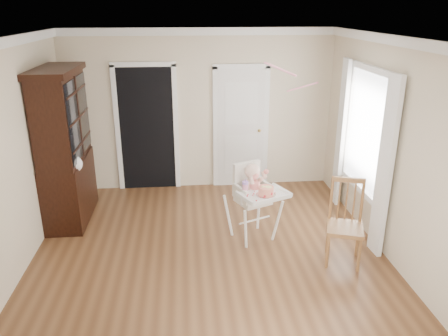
{
  "coord_description": "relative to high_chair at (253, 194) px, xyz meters",
  "views": [
    {
      "loc": [
        -0.27,
        -4.76,
        3.01
      ],
      "look_at": [
        0.22,
        0.43,
        1.08
      ],
      "focal_mm": 35.0,
      "sensor_mm": 36.0,
      "label": 1
    }
  ],
  "objects": [
    {
      "name": "baby",
      "position": [
        -0.01,
        0.03,
        0.16
      ],
      "size": [
        0.36,
        0.27,
        0.48
      ],
      "rotation": [
        0.0,
        0.0,
        0.41
      ],
      "color": "beige",
      "rests_on": "high_chair"
    },
    {
      "name": "wall_back",
      "position": [
        -0.62,
        1.98,
        0.68
      ],
      "size": [
        4.5,
        0.0,
        4.5
      ],
      "primitive_type": "plane",
      "rotation": [
        1.57,
        0.0,
        0.0
      ],
      "color": "beige",
      "rests_on": "floor"
    },
    {
      "name": "wall_left",
      "position": [
        -2.87,
        -0.52,
        0.68
      ],
      "size": [
        0.0,
        5.0,
        5.0
      ],
      "primitive_type": "plane",
      "rotation": [
        1.57,
        0.0,
        1.57
      ],
      "color": "beige",
      "rests_on": "floor"
    },
    {
      "name": "dining_chair",
      "position": [
        1.03,
        -0.67,
        -0.17
      ],
      "size": [
        0.54,
        0.54,
        1.06
      ],
      "rotation": [
        0.0,
        0.0,
        -0.32
      ],
      "color": "brown",
      "rests_on": "floor"
    },
    {
      "name": "wall_right",
      "position": [
        1.63,
        -0.52,
        0.68
      ],
      "size": [
        0.0,
        5.0,
        5.0
      ],
      "primitive_type": "plane",
      "rotation": [
        1.57,
        0.0,
        -1.57
      ],
      "color": "beige",
      "rests_on": "floor"
    },
    {
      "name": "sippy_cup",
      "position": [
        -0.13,
        -0.15,
        0.17
      ],
      "size": [
        0.08,
        0.08,
        0.19
      ],
      "rotation": [
        0.0,
        0.0,
        0.41
      ],
      "color": "pink",
      "rests_on": "high_chair"
    },
    {
      "name": "china_cabinet",
      "position": [
        -2.61,
        0.87,
        0.45
      ],
      "size": [
        0.59,
        1.33,
        2.24
      ],
      "color": "black",
      "rests_on": "floor"
    },
    {
      "name": "streamer",
      "position": [
        0.36,
        0.31,
        1.59
      ],
      "size": [
        0.37,
        0.36,
        0.15
      ],
      "primitive_type": null,
      "rotation": [
        0.26,
        0.0,
        0.79
      ],
      "color": "pink",
      "rests_on": "ceiling"
    },
    {
      "name": "cake",
      "position": [
        0.12,
        -0.25,
        0.14
      ],
      "size": [
        0.25,
        0.25,
        0.12
      ],
      "color": "silver",
      "rests_on": "high_chair"
    },
    {
      "name": "doorway",
      "position": [
        -1.52,
        1.96,
        0.44
      ],
      "size": [
        1.06,
        0.05,
        2.22
      ],
      "color": "black",
      "rests_on": "wall_back"
    },
    {
      "name": "closet_door",
      "position": [
        0.08,
        1.95,
        0.36
      ],
      "size": [
        0.96,
        0.09,
        2.13
      ],
      "color": "white",
      "rests_on": "wall_back"
    },
    {
      "name": "floor",
      "position": [
        -0.62,
        -0.52,
        -0.67
      ],
      "size": [
        5.0,
        5.0,
        0.0
      ],
      "primitive_type": "plane",
      "color": "#54341D",
      "rests_on": "ground"
    },
    {
      "name": "high_chair",
      "position": [
        0.0,
        0.0,
        0.0
      ],
      "size": [
        0.86,
        0.94,
        1.08
      ],
      "rotation": [
        0.0,
        0.0,
        0.41
      ],
      "color": "white",
      "rests_on": "floor"
    },
    {
      "name": "window_right",
      "position": [
        1.56,
        0.28,
        0.62
      ],
      "size": [
        0.13,
        1.84,
        2.3
      ],
      "color": "white",
      "rests_on": "wall_right"
    },
    {
      "name": "crown_molding",
      "position": [
        -0.62,
        -0.52,
        1.97
      ],
      "size": [
        4.5,
        5.0,
        0.12
      ],
      "primitive_type": null,
      "color": "white",
      "rests_on": "ceiling"
    },
    {
      "name": "ceiling",
      "position": [
        -0.62,
        -0.52,
        2.03
      ],
      "size": [
        5.0,
        5.0,
        0.0
      ],
      "primitive_type": "plane",
      "rotation": [
        3.14,
        0.0,
        0.0
      ],
      "color": "white",
      "rests_on": "wall_back"
    }
  ]
}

